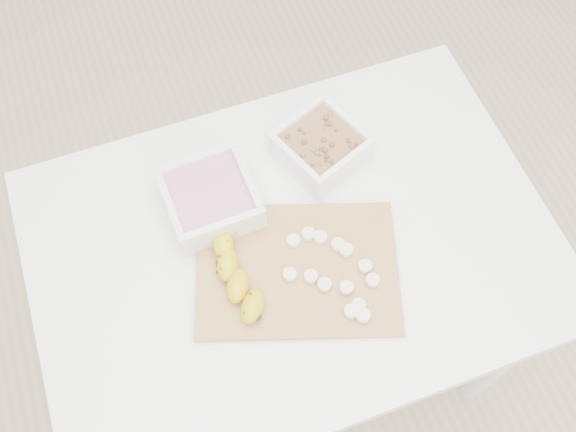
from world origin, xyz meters
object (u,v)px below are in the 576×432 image
object	(u,v)px
table	(293,263)
banana	(237,266)
cutting_board	(297,269)
bowl_yogurt	(211,199)
bowl_granola	(321,147)

from	to	relation	value
table	banana	bearing A→B (deg)	-169.14
table	cutting_board	distance (m)	0.12
bowl_yogurt	banana	bearing A→B (deg)	-88.41
bowl_yogurt	banana	distance (m)	0.15
cutting_board	table	bearing A→B (deg)	76.88
bowl_yogurt	cutting_board	distance (m)	0.21
bowl_yogurt	banana	world-z (taller)	bowl_yogurt
bowl_yogurt	cutting_board	xyz separation A→B (m)	(0.11, -0.18, -0.03)
table	bowl_granola	bearing A→B (deg)	54.17
banana	bowl_yogurt	bearing A→B (deg)	106.16
table	bowl_granola	xyz separation A→B (m)	(0.12, 0.17, 0.13)
bowl_yogurt	banana	xyz separation A→B (m)	(0.00, -0.15, -0.01)
bowl_granola	cutting_board	world-z (taller)	bowl_granola
table	banana	world-z (taller)	banana
bowl_granola	banana	distance (m)	0.31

